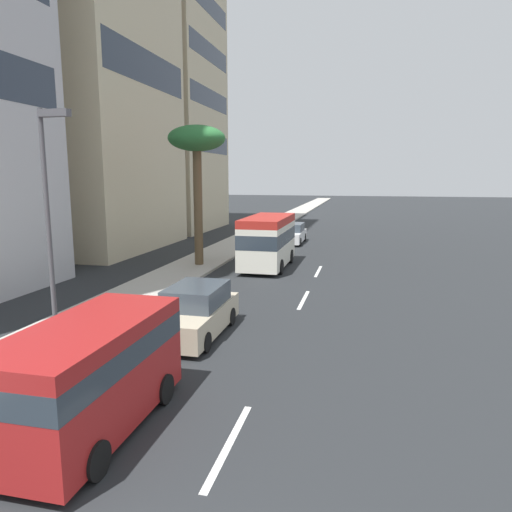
# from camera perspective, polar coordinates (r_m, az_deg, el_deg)

# --- Properties ---
(ground_plane) EXTENTS (198.00, 198.00, 0.00)m
(ground_plane) POSITION_cam_1_polar(r_m,az_deg,el_deg) (35.37, 8.91, 0.76)
(ground_plane) COLOR #26282B
(sidewalk_right) EXTENTS (162.00, 3.15, 0.15)m
(sidewalk_right) POSITION_cam_1_polar(r_m,az_deg,el_deg) (36.65, -2.79, 1.29)
(sidewalk_right) COLOR #B2ADA3
(sidewalk_right) RESTS_ON ground_plane
(lane_stripe_near) EXTENTS (3.20, 0.16, 0.01)m
(lane_stripe_near) POSITION_cam_1_polar(r_m,az_deg,el_deg) (10.34, -3.28, -21.81)
(lane_stripe_near) COLOR silver
(lane_stripe_near) RESTS_ON ground_plane
(lane_stripe_mid) EXTENTS (3.20, 0.16, 0.01)m
(lane_stripe_mid) POSITION_cam_1_polar(r_m,az_deg,el_deg) (20.95, 5.79, -5.31)
(lane_stripe_mid) COLOR silver
(lane_stripe_mid) RESTS_ON ground_plane
(lane_stripe_far) EXTENTS (3.20, 0.16, 0.01)m
(lane_stripe_far) POSITION_cam_1_polar(r_m,az_deg,el_deg) (27.22, 7.57, -1.86)
(lane_stripe_far) COLOR silver
(lane_stripe_far) RESTS_ON ground_plane
(minibus_lead) EXTENTS (6.22, 2.44, 3.05)m
(minibus_lead) POSITION_cam_1_polar(r_m,az_deg,el_deg) (27.91, 1.44, 1.98)
(minibus_lead) COLOR silver
(minibus_lead) RESTS_ON ground_plane
(car_second) EXTENTS (4.53, 1.94, 1.71)m
(car_second) POSITION_cam_1_polar(r_m,az_deg,el_deg) (16.32, -7.36, -6.78)
(car_second) COLOR beige
(car_second) RESTS_ON ground_plane
(car_third) EXTENTS (4.71, 1.94, 1.60)m
(car_third) POSITION_cam_1_polar(r_m,az_deg,el_deg) (38.52, 4.37, 2.71)
(car_third) COLOR white
(car_third) RESTS_ON ground_plane
(van_fourth) EXTENTS (4.93, 2.19, 2.38)m
(van_fourth) POSITION_cam_1_polar(r_m,az_deg,el_deg) (10.78, -19.48, -12.91)
(van_fourth) COLOR #A51E1E
(van_fourth) RESTS_ON ground_plane
(palm_tree) EXTENTS (3.33, 3.33, 8.17)m
(palm_tree) POSITION_cam_1_polar(r_m,az_deg,el_deg) (28.20, -7.19, 13.19)
(palm_tree) COLOR brown
(palm_tree) RESTS_ON sidewalk_right
(street_lamp) EXTENTS (0.24, 0.97, 7.10)m
(street_lamp) POSITION_cam_1_polar(r_m,az_deg,el_deg) (14.58, -23.69, 5.33)
(street_lamp) COLOR #4C4C51
(street_lamp) RESTS_ON sidewalk_right
(office_tower_far) EXTENTS (11.87, 12.24, 35.68)m
(office_tower_far) POSITION_cam_1_polar(r_m,az_deg,el_deg) (51.61, -12.67, 23.39)
(office_tower_far) COLOR beige
(office_tower_far) RESTS_ON ground_plane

